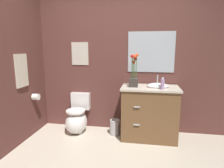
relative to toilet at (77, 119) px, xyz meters
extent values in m
cube|color=brown|center=(0.92, 0.30, 1.01)|extent=(4.52, 0.05, 2.50)
cube|color=brown|center=(-0.76, -0.74, 1.01)|extent=(0.05, 4.06, 2.50)
ellipsoid|color=white|center=(0.00, -0.05, -0.04)|extent=(0.38, 0.48, 0.40)
cube|color=white|center=(0.00, 0.00, -0.15)|extent=(0.22, 0.26, 0.18)
cube|color=white|center=(0.00, 0.24, 0.28)|extent=(0.36, 0.13, 0.32)
cylinder|color=white|center=(0.00, -0.07, 0.17)|extent=(0.34, 0.34, 0.03)
cylinder|color=#B7B7BC|center=(0.00, 0.24, 0.44)|extent=(0.04, 0.04, 0.02)
cube|color=brown|center=(1.29, -0.03, 0.19)|extent=(0.90, 0.52, 0.86)
cube|color=beige|center=(1.29, -0.03, 0.63)|extent=(0.94, 0.56, 0.03)
ellipsoid|color=white|center=(1.41, -0.03, 0.67)|extent=(0.36, 0.26, 0.10)
cylinder|color=#B7B7BC|center=(1.41, 0.13, 0.74)|extent=(0.02, 0.02, 0.18)
cube|color=#B7B7BC|center=(1.09, -0.30, 0.38)|extent=(0.10, 0.02, 0.02)
cube|color=#B7B7BC|center=(1.09, -0.30, 0.08)|extent=(0.10, 0.02, 0.02)
cube|color=#38332D|center=(1.02, -0.05, 0.72)|extent=(0.14, 0.14, 0.14)
cylinder|color=#386B2D|center=(1.06, -0.05, 0.98)|extent=(0.01, 0.01, 0.38)
sphere|color=#EA4C23|center=(1.06, -0.05, 1.16)|extent=(0.06, 0.06, 0.06)
cylinder|color=#386B2D|center=(1.03, -0.02, 0.94)|extent=(0.01, 0.01, 0.31)
sphere|color=red|center=(1.03, -0.02, 1.10)|extent=(0.06, 0.06, 0.06)
cylinder|color=#386B2D|center=(1.01, -0.03, 0.92)|extent=(0.01, 0.01, 0.26)
sphere|color=red|center=(1.01, -0.03, 1.05)|extent=(0.06, 0.06, 0.06)
cylinder|color=#386B2D|center=(0.99, -0.04, 0.97)|extent=(0.01, 0.01, 0.36)
sphere|color=red|center=(0.99, -0.04, 1.14)|extent=(0.06, 0.06, 0.06)
cylinder|color=#386B2D|center=(1.00, -0.07, 0.97)|extent=(0.01, 0.01, 0.36)
sphere|color=red|center=(1.00, -0.07, 1.15)|extent=(0.06, 0.06, 0.06)
cylinder|color=#386B2D|center=(1.03, -0.08, 0.96)|extent=(0.01, 0.01, 0.36)
sphere|color=#EA4C23|center=(1.03, -0.08, 1.14)|extent=(0.06, 0.06, 0.06)
cylinder|color=#B28CBF|center=(1.47, -0.19, 0.73)|extent=(0.06, 0.06, 0.16)
cylinder|color=silver|center=(1.47, -0.19, 0.82)|extent=(0.03, 0.03, 0.02)
cylinder|color=#B7B7BC|center=(0.70, 0.00, -0.11)|extent=(0.18, 0.18, 0.26)
torus|color=#B7B7BC|center=(0.70, 0.00, 0.02)|extent=(0.18, 0.18, 0.01)
cube|color=beige|center=(0.00, 0.27, 1.17)|extent=(0.32, 0.01, 0.42)
cube|color=#B2BCC6|center=(1.29, 0.27, 1.21)|extent=(0.80, 0.01, 0.70)
cube|color=beige|center=(-0.72, -0.45, 0.93)|extent=(0.03, 0.28, 0.52)
cylinder|color=white|center=(-0.67, -0.20, 0.44)|extent=(0.11, 0.11, 0.11)
camera|label=1|loc=(1.19, -3.21, 1.29)|focal=31.11mm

